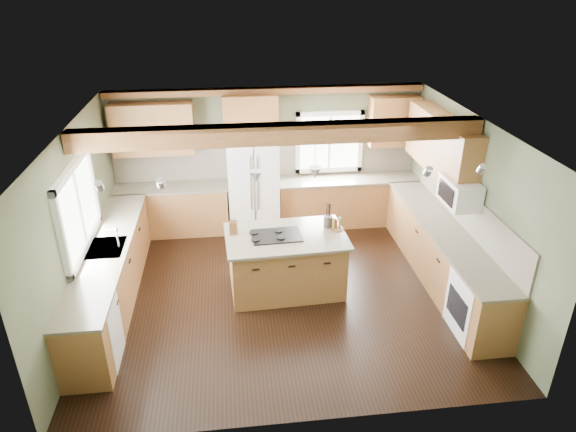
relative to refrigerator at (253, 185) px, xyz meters
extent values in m
plane|color=black|center=(0.30, -2.12, -0.90)|extent=(5.60, 5.60, 0.00)
plane|color=silver|center=(0.30, -2.12, 1.70)|extent=(5.60, 5.60, 0.00)
plane|color=#444B35|center=(0.30, 0.38, 0.40)|extent=(5.60, 0.00, 5.60)
plane|color=#444B35|center=(-2.50, -2.12, 0.40)|extent=(0.00, 5.00, 5.00)
plane|color=#444B35|center=(3.10, -2.12, 0.40)|extent=(0.00, 5.00, 5.00)
cube|color=#4E2B16|center=(0.30, -2.02, 1.57)|extent=(5.55, 0.26, 0.26)
cube|color=#4E2B16|center=(0.30, 0.28, 1.64)|extent=(5.55, 0.20, 0.10)
cube|color=brown|center=(0.30, 0.36, 0.31)|extent=(5.58, 0.03, 0.58)
cube|color=brown|center=(3.08, -2.07, 0.31)|extent=(0.03, 3.70, 0.58)
cube|color=brown|center=(-1.49, 0.08, -0.46)|extent=(2.02, 0.60, 0.88)
cube|color=#484234|center=(-1.49, 0.08, 0.00)|extent=(2.06, 0.64, 0.04)
cube|color=brown|center=(1.79, 0.08, -0.46)|extent=(2.62, 0.60, 0.88)
cube|color=#484234|center=(1.79, 0.08, 0.00)|extent=(2.66, 0.64, 0.04)
cube|color=brown|center=(-2.20, -2.07, -0.46)|extent=(0.60, 3.70, 0.88)
cube|color=#484234|center=(-2.20, -2.07, 0.00)|extent=(0.64, 3.74, 0.04)
cube|color=brown|center=(2.80, -2.07, -0.46)|extent=(0.60, 3.70, 0.88)
cube|color=#484234|center=(2.80, -2.07, 0.00)|extent=(0.64, 3.74, 0.04)
cube|color=brown|center=(-1.69, 0.21, 1.05)|extent=(1.40, 0.35, 0.90)
cube|color=brown|center=(0.00, 0.21, 1.25)|extent=(0.96, 0.35, 0.70)
cube|color=brown|center=(2.92, -1.22, 1.05)|extent=(0.35, 2.20, 0.90)
cube|color=brown|center=(2.60, 0.21, 1.05)|extent=(0.90, 0.35, 0.90)
cube|color=white|center=(-2.48, -2.07, 0.65)|extent=(0.04, 1.60, 1.05)
cube|color=white|center=(1.45, 0.36, 0.65)|extent=(1.10, 0.04, 1.00)
cube|color=#262628|center=(-2.20, -2.07, 0.01)|extent=(0.50, 0.65, 0.03)
cylinder|color=#B2B2B7|center=(-2.02, -2.07, 0.15)|extent=(0.02, 0.02, 0.28)
cube|color=white|center=(-2.19, -3.37, -0.47)|extent=(0.60, 0.60, 0.84)
cube|color=white|center=(2.79, -3.37, -0.47)|extent=(0.60, 0.72, 0.84)
cube|color=white|center=(2.88, -2.17, 0.65)|extent=(0.40, 0.70, 0.38)
cone|color=#B2B2B7|center=(-0.05, -2.04, 0.98)|extent=(0.18, 0.18, 0.16)
cone|color=#B2B2B7|center=(0.78, -2.00, 0.98)|extent=(0.18, 0.18, 0.16)
cube|color=white|center=(0.00, 0.00, 0.00)|extent=(0.90, 0.74, 1.80)
cube|color=brown|center=(0.36, -2.02, -0.46)|extent=(1.71, 1.09, 0.88)
cube|color=#484234|center=(0.36, -2.02, 0.00)|extent=(1.82, 1.21, 0.04)
cube|color=black|center=(0.23, -2.03, 0.03)|extent=(0.74, 0.51, 0.02)
cube|color=brown|center=(-0.40, -1.88, 0.12)|extent=(0.12, 0.09, 0.20)
cylinder|color=#3A352E|center=(1.03, -1.82, 0.11)|extent=(0.15, 0.15, 0.18)
camera|label=1|loc=(-0.39, -8.62, 3.60)|focal=32.00mm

